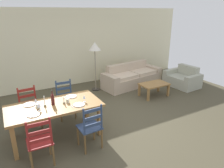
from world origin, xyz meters
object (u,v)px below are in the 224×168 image
Objects in this scene: standing_lamp at (95,49)px; wine_glass_far_left at (36,101)px; dining_chair_far_left at (30,108)px; coffee_table at (154,85)px; wine_bottle at (53,99)px; coffee_cup_primary at (68,101)px; wine_glass_near_right at (84,97)px; dining_chair_near_left at (40,142)px; coffee_cup_secondary at (38,106)px; wine_glass_near_left at (39,105)px; couch at (131,77)px; dining_table at (55,109)px; armchair_upholstered at (183,79)px; dining_chair_far_right at (65,99)px; dining_chair_near_right at (91,127)px.

wine_glass_far_left is at bearing -138.00° from standing_lamp.
coffee_table is (3.74, 0.06, -0.12)m from dining_chair_far_left.
coffee_cup_primary is at bearing -9.56° from wine_bottle.
standing_lamp is at bearing 60.55° from wine_glass_near_right.
coffee_cup_secondary is (0.14, 0.77, 0.32)m from dining_chair_near_left.
wine_glass_near_right is at bearing -1.91° from wine_glass_near_left.
dining_chair_far_left is 5.96× the size of wine_glass_far_left.
coffee_cup_secondary is 4.13m from couch.
wine_glass_near_right is at bearing -9.37° from coffee_cup_secondary.
dining_chair_far_left reaches higher than coffee_table.
dining_chair_near_left and dining_chair_far_left have the same top height.
dining_chair_near_left is at bearing -157.81° from coffee_table.
wine_glass_far_left reaches higher than dining_table.
coffee_cup_primary is (0.60, 0.09, -0.07)m from wine_glass_near_left.
wine_bottle is at bearing -168.37° from armchair_upholstered.
dining_chair_far_right is at bearing -136.55° from standing_lamp.
dining_chair_near_right is at bearing -151.85° from coffee_table.
wine_bottle is 0.35× the size of coffee_table.
wine_glass_near_right is at bearing 29.93° from dining_chair_near_left.
wine_glass_near_right reaches higher than coffee_cup_secondary.
dining_table is 1.98× the size of dining_chair_far_right.
standing_lamp reaches higher than armchair_upholstered.
dining_table is at bearing -168.07° from armchair_upholstered.
coffee_cup_primary is 3.18m from coffee_table.
dining_chair_far_right is at bearing 60.01° from dining_table.
dining_table is at bearing -61.07° from wine_bottle.
coffee_table is at bearing -44.99° from standing_lamp.
wine_glass_near_left is at bearing -159.23° from dining_table.
wine_bottle is 1.96× the size of wine_glass_near_right.
dining_chair_far_left is 3.74m from coffee_table.
armchair_upholstered is 0.74× the size of standing_lamp.
coffee_cup_primary is at bearing -126.65° from standing_lamp.
coffee_table is at bearing -0.17° from dining_chair_far_right.
wine_glass_near_left is 0.10× the size of standing_lamp.
dining_chair_near_right reaches higher than wine_glass_near_right.
coffee_cup_primary is 0.07× the size of armchair_upholstered.
dining_chair_far_left is 3.04× the size of wine_bottle.
couch reaches higher than armchair_upholstered.
dining_chair_far_left is 1.07× the size of coffee_table.
wine_glass_far_left is at bearing 93.18° from wine_glass_near_left.
couch is (3.72, 2.76, -0.19)m from dining_chair_near_left.
armchair_upholstered is (4.28, 1.18, -0.61)m from wine_glass_near_right.
coffee_cup_primary is (0.30, -0.05, -0.07)m from wine_bottle.
wine_glass_near_left is (-0.31, -0.12, 0.20)m from dining_table.
dining_chair_near_right is 1.71m from dining_chair_far_left.
wine_glass_near_right is 2.73m from standing_lamp.
wine_bottle is (-0.50, 0.76, 0.39)m from dining_chair_near_right.
wine_glass_near_left reaches higher than dining_table.
couch is at bearing 34.12° from coffee_cup_primary.
wine_glass_near_left is (0.10, -0.84, 0.38)m from dining_chair_far_left.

